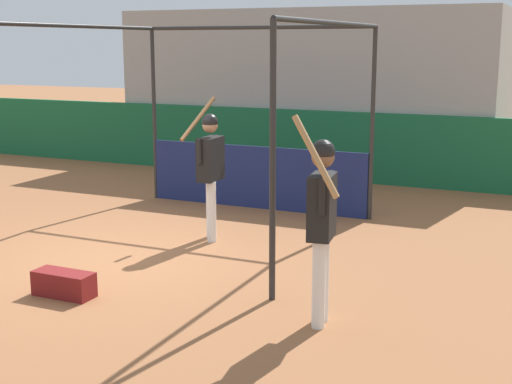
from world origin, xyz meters
The scene contains 7 objects.
ground_plane centered at (0.00, 0.00, 0.00)m, with size 60.00×60.00×0.00m, color #935B38.
outfield_wall centered at (0.00, 6.41, 0.71)m, with size 24.00×0.12×1.41m.
bleacher_section centered at (0.00, 8.47, 1.74)m, with size 8.15×4.00×3.49m.
batting_cage centered at (0.57, 2.70, 1.29)m, with size 4.04×4.05×3.03m.
player_batter centered at (0.80, 1.41, 1.10)m, with size 0.56×0.96×1.99m.
player_waiting centered at (3.26, -0.94, 1.14)m, with size 0.53×0.72×2.12m.
equipment_bag centered at (0.40, -1.34, 0.14)m, with size 0.70×0.28×0.28m.
Camera 1 is at (5.43, -7.32, 2.76)m, focal length 50.00 mm.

